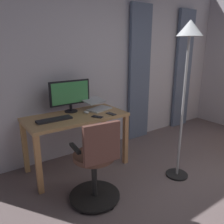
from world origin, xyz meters
TOP-DOWN VIEW (x-y plane):
  - back_room_partition at (0.00, -2.67)m, footprint 4.83×0.10m
  - curtain_left_panel at (-1.61, -2.56)m, footprint 0.43×0.06m
  - curtain_right_panel at (-0.45, -2.56)m, footprint 0.44×0.06m
  - desk at (0.96, -2.20)m, footprint 1.31×0.64m
  - office_chair at (1.13, -1.42)m, footprint 0.56×0.56m
  - computer_monitor at (0.93, -2.40)m, footprint 0.58×0.18m
  - computer_keyboard at (1.27, -2.16)m, footprint 0.44×0.13m
  - laptop at (0.58, -2.29)m, footprint 0.41×0.40m
  - computer_mouse at (0.81, -2.20)m, footprint 0.06×0.10m
  - cell_phone_by_monitor at (0.77, -1.97)m, footprint 0.13×0.16m
  - cell_phone_face_up at (0.55, -1.98)m, footprint 0.09×0.15m
  - floor_lamp at (0.00, -1.26)m, footprint 0.29×0.29m

SIDE VIEW (x-z plane):
  - office_chair at x=1.13m, z-range -0.03..0.92m
  - desk at x=0.96m, z-range 0.27..1.03m
  - cell_phone_by_monitor at x=0.77m, z-range 0.76..0.77m
  - cell_phone_face_up at x=0.55m, z-range 0.76..0.77m
  - computer_keyboard at x=1.27m, z-range 0.76..0.78m
  - computer_mouse at x=0.81m, z-range 0.76..0.79m
  - laptop at x=0.58m, z-range 0.73..0.88m
  - computer_monitor at x=0.93m, z-range 0.79..1.22m
  - curtain_left_panel at x=-1.61m, z-range 0.00..2.29m
  - curtain_right_panel at x=-0.45m, z-range 0.00..2.29m
  - back_room_partition at x=0.00m, z-range 0.00..2.68m
  - floor_lamp at x=0.00m, z-range 0.60..2.51m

